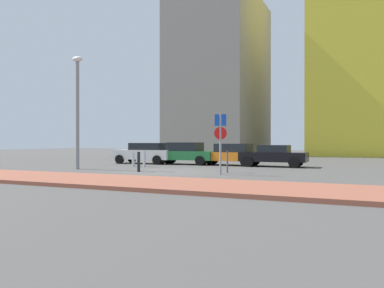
% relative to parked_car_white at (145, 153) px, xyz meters
% --- Properties ---
extents(ground_plane, '(120.00, 120.00, 0.00)m').
position_rel_parked_car_white_xyz_m(ground_plane, '(4.76, -5.95, -0.79)').
color(ground_plane, '#4C4947').
extents(sidewalk_brick, '(40.00, 3.74, 0.14)m').
position_rel_parked_car_white_xyz_m(sidewalk_brick, '(4.76, -11.63, -0.72)').
color(sidewalk_brick, '#93513D').
rests_on(sidewalk_brick, ground).
extents(parked_car_white, '(4.46, 2.04, 1.49)m').
position_rel_parked_car_white_xyz_m(parked_car_white, '(0.00, 0.00, 0.00)').
color(parked_car_white, white).
rests_on(parked_car_white, ground).
extents(parked_car_green, '(4.33, 2.07, 1.52)m').
position_rel_parked_car_white_xyz_m(parked_car_green, '(3.00, 0.40, 0.00)').
color(parked_car_green, '#237238').
rests_on(parked_car_green, ground).
extents(parked_car_orange, '(4.55, 2.25, 1.44)m').
position_rel_parked_car_white_xyz_m(parked_car_orange, '(6.21, 0.62, -0.04)').
color(parked_car_orange, orange).
rests_on(parked_car_orange, ground).
extents(parked_car_black, '(4.10, 1.89, 1.36)m').
position_rel_parked_car_white_xyz_m(parked_car_black, '(9.15, 0.38, -0.07)').
color(parked_car_black, black).
rests_on(parked_car_black, ground).
extents(parking_sign_post, '(0.59, 0.19, 2.89)m').
position_rel_parked_car_white_xyz_m(parking_sign_post, '(8.10, -6.46, 1.04)').
color(parking_sign_post, gray).
rests_on(parking_sign_post, ground).
extents(parking_meter, '(0.18, 0.14, 1.42)m').
position_rel_parked_car_white_xyz_m(parking_meter, '(8.04, -5.28, 0.13)').
color(parking_meter, '#4C4C51').
rests_on(parking_meter, ground).
extents(street_lamp, '(0.70, 0.36, 6.43)m').
position_rel_parked_car_white_xyz_m(street_lamp, '(-0.58, -6.38, 3.04)').
color(street_lamp, gray).
rests_on(street_lamp, ground).
extents(traffic_bollard_near, '(0.15, 0.15, 1.04)m').
position_rel_parked_car_white_xyz_m(traffic_bollard_near, '(3.65, -6.61, -0.27)').
color(traffic_bollard_near, black).
rests_on(traffic_bollard_near, ground).
extents(traffic_bollard_mid, '(0.17, 0.17, 0.90)m').
position_rel_parked_car_white_xyz_m(traffic_bollard_mid, '(0.97, -3.01, -0.34)').
color(traffic_bollard_mid, '#B7B7BC').
rests_on(traffic_bollard_mid, ground).
extents(traffic_bollard_far, '(0.18, 0.18, 0.99)m').
position_rel_parked_car_white_xyz_m(traffic_bollard_far, '(1.82, -3.06, -0.29)').
color(traffic_bollard_far, '#B7B7BC').
rests_on(traffic_bollard_far, ground).
extents(building_under_construction, '(10.11, 15.46, 20.76)m').
position_rel_parked_car_white_xyz_m(building_under_construction, '(-3.20, 24.70, 9.59)').
color(building_under_construction, gray).
rests_on(building_under_construction, ground).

